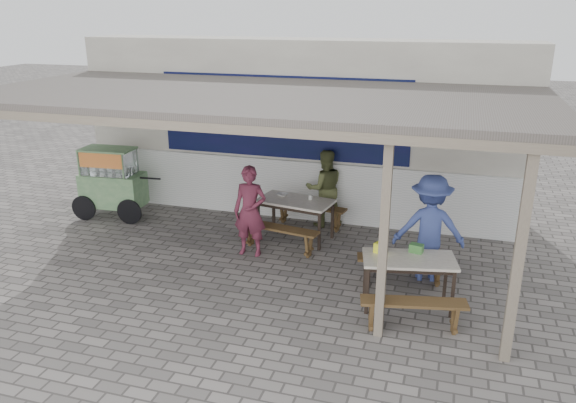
% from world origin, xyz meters
% --- Properties ---
extents(ground, '(60.00, 60.00, 0.00)m').
position_xyz_m(ground, '(0.00, 0.00, 0.00)').
color(ground, slate).
rests_on(ground, ground).
extents(back_wall, '(9.00, 1.28, 3.50)m').
position_xyz_m(back_wall, '(-0.00, 3.58, 1.72)').
color(back_wall, beige).
rests_on(back_wall, ground).
extents(warung_roof, '(9.00, 4.21, 2.81)m').
position_xyz_m(warung_roof, '(0.02, 0.90, 2.71)').
color(warung_roof, '#544D48').
rests_on(warung_roof, ground).
extents(table_left, '(1.45, 0.94, 0.75)m').
position_xyz_m(table_left, '(0.39, 1.93, 0.67)').
color(table_left, silver).
rests_on(table_left, ground).
extents(bench_left_street, '(1.47, 0.52, 0.45)m').
position_xyz_m(bench_left_street, '(0.28, 1.29, 0.34)').
color(bench_left_street, brown).
rests_on(bench_left_street, ground).
extents(bench_left_wall, '(1.47, 0.52, 0.45)m').
position_xyz_m(bench_left_wall, '(0.50, 2.58, 0.34)').
color(bench_left_wall, brown).
rests_on(bench_left_wall, ground).
extents(table_right, '(1.39, 0.91, 0.75)m').
position_xyz_m(table_right, '(2.62, -0.02, 0.67)').
color(table_right, silver).
rests_on(table_right, ground).
extents(bench_right_street, '(1.41, 0.56, 0.45)m').
position_xyz_m(bench_right_street, '(2.76, -0.69, 0.33)').
color(bench_right_street, brown).
rests_on(bench_right_street, ground).
extents(bench_right_wall, '(1.41, 0.56, 0.45)m').
position_xyz_m(bench_right_wall, '(2.48, 0.64, 0.33)').
color(bench_right_wall, brown).
rests_on(bench_right_wall, ground).
extents(vendor_cart, '(1.78, 0.78, 1.43)m').
position_xyz_m(vendor_cart, '(-3.49, 1.97, 0.78)').
color(vendor_cart, '#81AA71').
rests_on(vendor_cart, ground).
extents(patron_street_side, '(0.59, 0.40, 1.57)m').
position_xyz_m(patron_street_side, '(-0.15, 1.03, 0.79)').
color(patron_street_side, maroon).
rests_on(patron_street_side, ground).
extents(patron_wall_side, '(0.91, 0.83, 1.52)m').
position_xyz_m(patron_wall_side, '(0.74, 2.75, 0.76)').
color(patron_wall_side, '#535931').
rests_on(patron_wall_side, ground).
extents(patron_right_table, '(1.18, 0.78, 1.70)m').
position_xyz_m(patron_right_table, '(2.83, 0.96, 0.85)').
color(patron_right_table, '#3C4C95').
rests_on(patron_right_table, ground).
extents(tissue_box, '(0.19, 0.19, 0.15)m').
position_xyz_m(tissue_box, '(2.20, 0.05, 0.82)').
color(tissue_box, yellow).
rests_on(tissue_box, table_right).
extents(donation_box, '(0.21, 0.16, 0.12)m').
position_xyz_m(donation_box, '(2.69, 0.20, 0.81)').
color(donation_box, '#407E38').
rests_on(donation_box, table_right).
extents(condiment_jar, '(0.07, 0.07, 0.08)m').
position_xyz_m(condiment_jar, '(0.64, 2.05, 0.79)').
color(condiment_jar, silver).
rests_on(condiment_jar, table_left).
extents(condiment_bowl, '(0.23, 0.23, 0.05)m').
position_xyz_m(condiment_bowl, '(0.09, 2.10, 0.77)').
color(condiment_bowl, silver).
rests_on(condiment_bowl, table_left).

